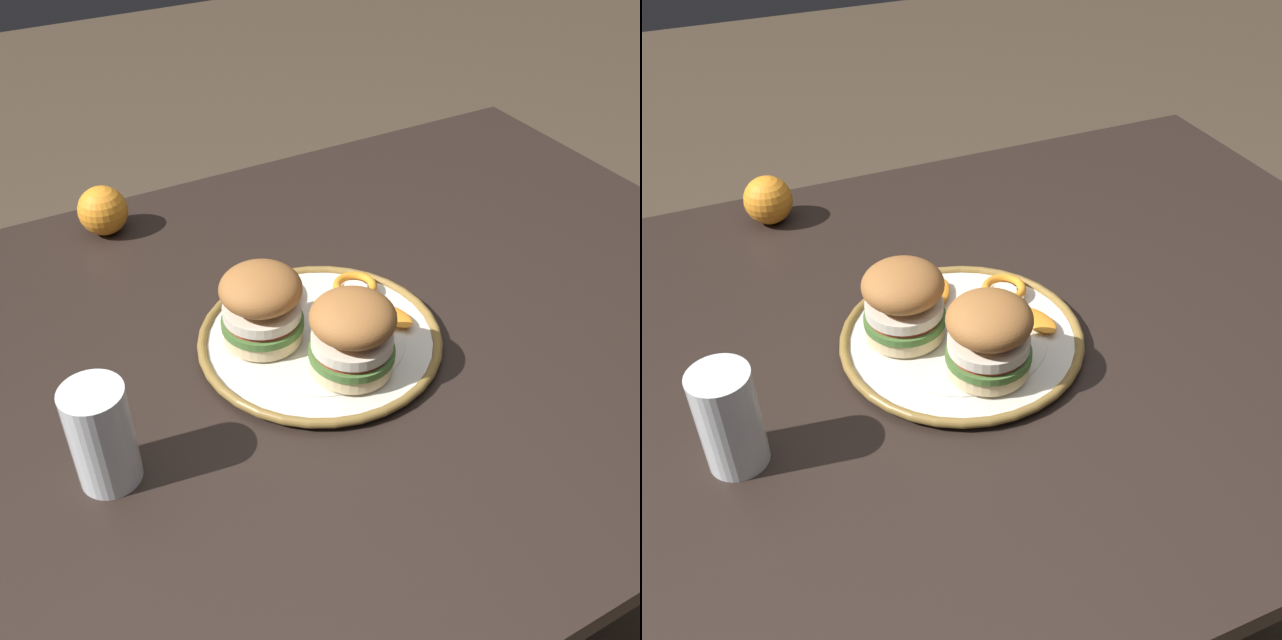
{
  "view_description": "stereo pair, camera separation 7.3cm",
  "coord_description": "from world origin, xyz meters",
  "views": [
    {
      "loc": [
        -0.34,
        -0.65,
        1.37
      ],
      "look_at": [
        0.01,
        -0.02,
        0.79
      ],
      "focal_mm": 41.88,
      "sensor_mm": 36.0,
      "label": 1
    },
    {
      "loc": [
        -0.27,
        -0.68,
        1.37
      ],
      "look_at": [
        0.01,
        -0.02,
        0.79
      ],
      "focal_mm": 41.88,
      "sensor_mm": 36.0,
      "label": 2
    }
  ],
  "objects": [
    {
      "name": "sandwich_half_right",
      "position": [
        -0.05,
        0.01,
        0.82
      ],
      "size": [
        0.13,
        0.13,
        0.1
      ],
      "color": "beige",
      "rests_on": "dinner_plate"
    },
    {
      "name": "orange_peel_curled",
      "position": [
        0.1,
        0.04,
        0.78
      ],
      "size": [
        0.08,
        0.08,
        0.01
      ],
      "color": "orange",
      "rests_on": "dinner_plate"
    },
    {
      "name": "whole_orange",
      "position": [
        -0.14,
        0.38,
        0.79
      ],
      "size": [
        0.08,
        0.08,
        0.08
      ],
      "primitive_type": "sphere",
      "color": "orange",
      "rests_on": "dining_table"
    },
    {
      "name": "orange_peel_strip_short",
      "position": [
        0.02,
        0.07,
        0.77
      ],
      "size": [
        0.06,
        0.07,
        0.01
      ],
      "color": "orange",
      "rests_on": "dinner_plate"
    },
    {
      "name": "ground_plane",
      "position": [
        0.0,
        0.0,
        0.0
      ],
      "size": [
        8.0,
        8.0,
        0.0
      ],
      "primitive_type": "plane",
      "color": "#4C3D2D"
    },
    {
      "name": "drinking_glass",
      "position": [
        -0.28,
        -0.1,
        0.8
      ],
      "size": [
        0.06,
        0.06,
        0.12
      ],
      "color": "white",
      "rests_on": "dining_table"
    },
    {
      "name": "dinner_plate",
      "position": [
        0.01,
        -0.02,
        0.76
      ],
      "size": [
        0.31,
        0.31,
        0.02
      ],
      "color": "silver",
      "rests_on": "dining_table"
    },
    {
      "name": "orange_peel_small_curl",
      "position": [
        0.06,
        0.01,
        0.77
      ],
      "size": [
        0.07,
        0.07,
        0.01
      ],
      "color": "orange",
      "rests_on": "dinner_plate"
    },
    {
      "name": "orange_peel_strip_long",
      "position": [
        0.11,
        -0.04,
        0.77
      ],
      "size": [
        0.05,
        0.07,
        0.01
      ],
      "color": "orange",
      "rests_on": "dinner_plate"
    },
    {
      "name": "sandwich_half_left",
      "position": [
        0.02,
        -0.09,
        0.82
      ],
      "size": [
        0.14,
        0.14,
        0.1
      ],
      "color": "beige",
      "rests_on": "dinner_plate"
    },
    {
      "name": "dining_table",
      "position": [
        0.0,
        0.0,
        0.66
      ],
      "size": [
        1.38,
        0.93,
        0.75
      ],
      "color": "black",
      "rests_on": "ground"
    }
  ]
}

